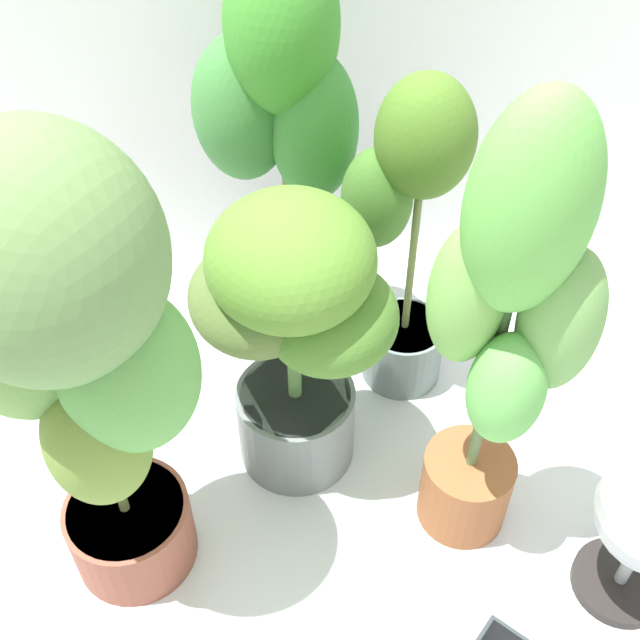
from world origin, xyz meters
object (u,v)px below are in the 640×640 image
object	(u,v)px
potted_plant_back_right	(406,228)
potted_plant_back_center	(282,131)
potted_plant_front_left	(73,346)
potted_plant_center	(293,320)
nutrient_bottle	(81,379)
potted_plant_front_right	(507,328)

from	to	relation	value
potted_plant_back_right	potted_plant_back_center	bearing A→B (deg)	143.31
potted_plant_back_center	potted_plant_front_left	xyz separation A→B (m)	(-0.33, -0.63, 0.04)
potted_plant_center	nutrient_bottle	size ratio (longest dim) A/B	3.60
potted_plant_front_right	nutrient_bottle	size ratio (longest dim) A/B	5.23
potted_plant_back_center	potted_plant_front_left	size ratio (longest dim) A/B	1.00
potted_plant_front_left	nutrient_bottle	xyz separation A→B (m)	(-0.15, 0.40, -0.53)
potted_plant_front_left	potted_plant_center	distance (m)	0.45
nutrient_bottle	potted_plant_center	bearing A→B (deg)	-19.33
potted_plant_back_right	potted_plant_center	distance (m)	0.33
potted_plant_back_right	nutrient_bottle	size ratio (longest dim) A/B	4.20
potted_plant_center	potted_plant_back_right	bearing A→B (deg)	41.26
nutrient_bottle	potted_plant_back_right	bearing A→B (deg)	3.63
potted_plant_back_right	potted_plant_front_left	size ratio (longest dim) A/B	0.81
potted_plant_front_left	nutrient_bottle	bearing A→B (deg)	110.96
potted_plant_center	potted_plant_front_right	bearing A→B (deg)	-29.83
potted_plant_front_left	nutrient_bottle	world-z (taller)	potted_plant_front_left
potted_plant_back_center	potted_plant_center	world-z (taller)	potted_plant_back_center
potted_plant_back_center	potted_plant_front_right	bearing A→B (deg)	-60.53
potted_plant_front_left	nutrient_bottle	size ratio (longest dim) A/B	5.20
potted_plant_front_right	nutrient_bottle	distance (m)	1.02
potted_plant_back_right	potted_plant_front_left	xyz separation A→B (m)	(-0.58, -0.45, 0.17)
potted_plant_front_right	potted_plant_back_center	bearing A→B (deg)	119.47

